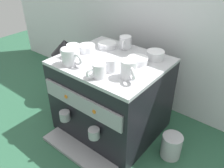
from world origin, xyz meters
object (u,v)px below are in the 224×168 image
Objects in this scene: espresso_machine at (112,96)px; ceramic_cup_4 at (129,69)px; ceramic_bowl_3 at (155,55)px; ceramic_cup_0 at (72,51)px; ceramic_cup_5 at (109,64)px; coffee_grinder at (68,70)px; ceramic_bowl_1 at (138,61)px; milk_pitcher at (171,146)px; ceramic_cup_1 at (71,57)px; ceramic_cup_2 at (125,43)px; ceramic_bowl_2 at (86,49)px; ceramic_bowl_0 at (107,45)px; ceramic_cup_3 at (99,71)px.

espresso_machine is 0.33m from ceramic_cup_4.
ceramic_cup_4 is 1.12× the size of ceramic_bowl_3.
ceramic_cup_5 is at bearing 1.50° from ceramic_cup_0.
ceramic_cup_4 is 0.24× the size of coffee_grinder.
milk_pitcher is at bearing -8.94° from ceramic_bowl_1.
ceramic_cup_1 is 0.35m from ceramic_cup_2.
ceramic_bowl_2 is at bearing -169.42° from ceramic_bowl_1.
ceramic_cup_4 reaches higher than ceramic_cup_5.
ceramic_bowl_0 is 1.00× the size of ceramic_bowl_1.
espresso_machine is 1.32× the size of coffee_grinder.
ceramic_cup_1 reaches higher than ceramic_bowl_2.
ceramic_bowl_3 is at bearing 47.39° from ceramic_cup_1.
ceramic_cup_2 is 0.76× the size of milk_pitcher.
ceramic_bowl_0 is 1.12× the size of ceramic_bowl_2.
ceramic_cup_1 is at bearing -161.19° from milk_pitcher.
ceramic_bowl_2 is 0.21× the size of coffee_grinder.
ceramic_cup_5 reaches higher than ceramic_bowl_0.
ceramic_cup_4 reaches higher than ceramic_cup_2.
ceramic_cup_1 is 0.28× the size of coffee_grinder.
ceramic_bowl_2 is (-0.30, -0.06, 0.00)m from ceramic_bowl_1.
ceramic_bowl_2 is 0.99× the size of ceramic_bowl_3.
milk_pitcher is (0.52, 0.18, -0.42)m from ceramic_cup_1.
ceramic_bowl_1 is 1.11× the size of ceramic_bowl_3.
ceramic_cup_5 reaches higher than ceramic_bowl_3.
ceramic_bowl_0 is 0.78× the size of milk_pitcher.
ceramic_cup_3 is at bearing -56.58° from ceramic_bowl_0.
ceramic_cup_4 reaches higher than ceramic_cup_1.
ceramic_cup_1 is at bearing -91.06° from ceramic_bowl_0.
ceramic_bowl_2 is (-0.18, 0.00, 0.24)m from espresso_machine.
ceramic_cup_0 reaches higher than ceramic_bowl_2.
ceramic_bowl_1 is (0.06, 0.23, -0.02)m from ceramic_cup_3.
ceramic_cup_5 is (0.10, -0.26, -0.00)m from ceramic_cup_2.
ceramic_bowl_2 is at bearing -129.89° from ceramic_cup_2.
ceramic_cup_1 is at bearing -139.30° from ceramic_bowl_1.
ceramic_cup_0 is at bearing -106.65° from ceramic_bowl_0.
ceramic_bowl_0 is 0.66m from milk_pitcher.
ceramic_cup_5 is 0.16m from ceramic_bowl_1.
milk_pitcher is at bearing 17.55° from ceramic_cup_5.
ceramic_cup_4 reaches higher than ceramic_bowl_2.
ceramic_cup_0 is 0.83× the size of ceramic_bowl_0.
ceramic_bowl_1 is 0.48m from milk_pitcher.
ceramic_cup_4 is 0.78× the size of milk_pitcher.
ceramic_cup_4 is at bearing 0.87° from ceramic_cup_0.
espresso_machine is at bearing -7.41° from coffee_grinder.
ceramic_bowl_0 is (-0.30, 0.20, -0.03)m from ceramic_cup_4.
ceramic_cup_0 is 0.81× the size of ceramic_cup_5.
ceramic_cup_1 is 1.19× the size of ceramic_cup_4.
ceramic_cup_1 is 0.69m from milk_pitcher.
espresso_machine is 0.42m from milk_pitcher.
ceramic_cup_4 is 0.36m from ceramic_bowl_2.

